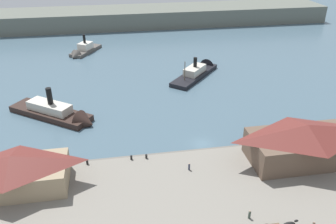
# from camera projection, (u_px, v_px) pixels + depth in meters

# --- Properties ---
(ground_plane) EXTENTS (320.00, 320.00, 0.00)m
(ground_plane) POSITION_uv_depth(u_px,v_px,m) (202.00, 144.00, 78.27)
(ground_plane) COLOR #476070
(quay_promenade) EXTENTS (110.00, 36.00, 1.20)m
(quay_promenade) POSITION_uv_depth(u_px,v_px,m) (236.00, 211.00, 58.86)
(quay_promenade) COLOR gray
(quay_promenade) RESTS_ON ground
(seawall_edge) EXTENTS (110.00, 0.80, 1.00)m
(seawall_edge) POSITION_uv_depth(u_px,v_px,m) (207.00, 151.00, 74.91)
(seawall_edge) COLOR #666159
(seawall_edge) RESTS_ON ground
(ferry_shed_central_terminal) EXTENTS (18.89, 9.99, 6.85)m
(ferry_shed_central_terminal) POSITION_uv_depth(u_px,v_px,m) (13.00, 172.00, 61.82)
(ferry_shed_central_terminal) COLOR #998466
(ferry_shed_central_terminal) RESTS_ON quay_promenade
(ferry_shed_east_terminal) EXTENTS (22.03, 11.03, 8.05)m
(ferry_shed_east_terminal) POSITION_uv_depth(u_px,v_px,m) (305.00, 142.00, 69.26)
(ferry_shed_east_terminal) COLOR brown
(ferry_shed_east_terminal) RESTS_ON quay_promenade
(pedestrian_near_cart) EXTENTS (0.40, 0.40, 1.63)m
(pedestrian_near_cart) POSITION_uv_depth(u_px,v_px,m) (250.00, 215.00, 56.37)
(pedestrian_near_cart) COLOR #3D4C42
(pedestrian_near_cart) RESTS_ON quay_promenade
(pedestrian_near_west_shed) EXTENTS (0.39, 0.39, 1.56)m
(pedestrian_near_west_shed) POSITION_uv_depth(u_px,v_px,m) (189.00, 167.00, 67.67)
(pedestrian_near_west_shed) COLOR #33384C
(pedestrian_near_west_shed) RESTS_ON quay_promenade
(mooring_post_center_west) EXTENTS (0.44, 0.44, 0.90)m
(mooring_post_center_west) POSITION_uv_depth(u_px,v_px,m) (146.00, 156.00, 71.18)
(mooring_post_center_west) COLOR black
(mooring_post_center_west) RESTS_ON quay_promenade
(mooring_post_east) EXTENTS (0.44, 0.44, 0.90)m
(mooring_post_east) POSITION_uv_depth(u_px,v_px,m) (131.00, 158.00, 70.83)
(mooring_post_east) COLOR black
(mooring_post_east) RESTS_ON quay_promenade
(mooring_post_center_east) EXTENTS (0.44, 0.44, 0.90)m
(mooring_post_center_east) POSITION_uv_depth(u_px,v_px,m) (87.00, 162.00, 69.40)
(mooring_post_center_east) COLOR black
(mooring_post_center_east) RESTS_ON quay_promenade
(ferry_near_quay) EXTENTS (20.25, 22.20, 9.35)m
(ferry_near_quay) POSITION_uv_depth(u_px,v_px,m) (199.00, 71.00, 115.29)
(ferry_near_quay) COLOR black
(ferry_near_quay) RESTS_ON ground
(ferry_moored_east) EXTENTS (12.68, 16.70, 8.72)m
(ferry_moored_east) POSITION_uv_depth(u_px,v_px,m) (83.00, 51.00, 133.29)
(ferry_moored_east) COLOR #514C47
(ferry_moored_east) RESTS_ON ground
(ferry_moored_west) EXTENTS (23.51, 19.44, 10.00)m
(ferry_moored_west) POSITION_uv_depth(u_px,v_px,m) (60.00, 114.00, 88.02)
(ferry_moored_west) COLOR black
(ferry_moored_west) RESTS_ON ground
(far_headland) EXTENTS (180.00, 24.00, 8.00)m
(far_headland) POSITION_uv_depth(u_px,v_px,m) (146.00, 16.00, 172.06)
(far_headland) COLOR #60665B
(far_headland) RESTS_ON ground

